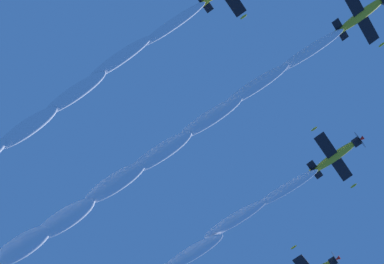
{
  "coord_description": "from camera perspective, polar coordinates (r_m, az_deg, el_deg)",
  "views": [
    {
      "loc": [
        -4.68,
        19.07,
        1.68
      ],
      "look_at": [
        19.31,
        13.72,
        83.11
      ],
      "focal_mm": 68.45,
      "sensor_mm": 36.0,
      "label": 1
    }
  ],
  "objects": [
    {
      "name": "airplane_lead",
      "position": [
        86.27,
        13.22,
        8.98
      ],
      "size": [
        6.98,
        7.09,
        3.79
      ],
      "color": "gold"
    },
    {
      "name": "airplane_left_wingman",
      "position": [
        89.71,
        11.22,
        -1.78
      ],
      "size": [
        7.0,
        7.1,
        3.61
      ],
      "color": "gold"
    },
    {
      "name": "smoke_trail_lead",
      "position": [
        92.11,
        -13.75,
        -9.05
      ],
      "size": [
        54.24,
        50.78,
        6.55
      ],
      "color": "white"
    }
  ]
}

